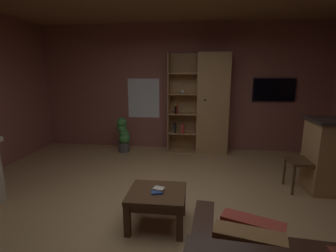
# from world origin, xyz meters

# --- Properties ---
(floor) EXTENTS (6.45, 5.70, 0.02)m
(floor) POSITION_xyz_m (0.00, 0.00, -0.01)
(floor) COLOR tan
(floor) RESTS_ON ground
(wall_back) EXTENTS (6.57, 0.06, 2.81)m
(wall_back) POSITION_xyz_m (0.00, 2.88, 1.40)
(wall_back) COLOR #8E544C
(wall_back) RESTS_ON ground
(window_pane_back) EXTENTS (0.74, 0.01, 0.90)m
(window_pane_back) POSITION_xyz_m (-0.86, 2.85, 1.16)
(window_pane_back) COLOR white
(bookshelf_cabinet) EXTENTS (1.30, 0.41, 2.16)m
(bookshelf_cabinet) POSITION_xyz_m (0.62, 2.61, 1.07)
(bookshelf_cabinet) COLOR #A87F51
(bookshelf_cabinet) RESTS_ON ground
(coffee_table) EXTENTS (0.65, 0.58, 0.42)m
(coffee_table) POSITION_xyz_m (-0.05, -0.25, 0.33)
(coffee_table) COLOR #4C331E
(coffee_table) RESTS_ON ground
(table_book_0) EXTENTS (0.14, 0.12, 0.02)m
(table_book_0) POSITION_xyz_m (-0.05, -0.29, 0.43)
(table_book_0) COLOR #2D4C8C
(table_book_0) RESTS_ON coffee_table
(table_book_1) EXTENTS (0.14, 0.12, 0.02)m
(table_book_1) POSITION_xyz_m (-0.03, -0.24, 0.45)
(table_book_1) COLOR beige
(table_book_1) RESTS_ON coffee_table
(dining_chair) EXTENTS (0.43, 0.43, 0.92)m
(dining_chair) POSITION_xyz_m (2.05, 0.89, 0.53)
(dining_chair) COLOR #4C331E
(dining_chair) RESTS_ON ground
(potted_floor_plant) EXTENTS (0.28, 0.26, 0.79)m
(potted_floor_plant) POSITION_xyz_m (-1.24, 2.37, 0.39)
(potted_floor_plant) COLOR #4C4C51
(potted_floor_plant) RESTS_ON ground
(wall_mounted_tv) EXTENTS (0.88, 0.06, 0.50)m
(wall_mounted_tv) POSITION_xyz_m (2.02, 2.82, 1.38)
(wall_mounted_tv) COLOR black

